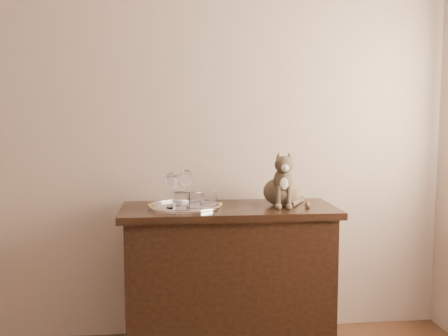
% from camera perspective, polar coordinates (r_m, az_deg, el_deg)
% --- Properties ---
extents(wall_back, '(4.00, 0.10, 2.70)m').
position_cam_1_polar(wall_back, '(3.06, -11.41, 5.69)').
color(wall_back, '#C0A490').
rests_on(wall_back, ground).
extents(sideboard, '(1.20, 0.50, 0.85)m').
position_cam_1_polar(sideboard, '(2.91, 0.54, -12.72)').
color(sideboard, black).
rests_on(sideboard, ground).
extents(tray, '(0.40, 0.40, 0.01)m').
position_cam_1_polar(tray, '(2.78, -4.45, -4.50)').
color(tray, white).
rests_on(tray, sideboard).
extents(wine_glass_a, '(0.07, 0.07, 0.19)m').
position_cam_1_polar(wine_glass_a, '(2.80, -5.96, -2.37)').
color(wine_glass_a, silver).
rests_on(wine_glass_a, tray).
extents(wine_glass_b, '(0.08, 0.08, 0.20)m').
position_cam_1_polar(wine_glass_b, '(2.84, -4.39, -2.17)').
color(wine_glass_b, white).
rests_on(wine_glass_b, tray).
extents(wine_glass_c, '(0.07, 0.07, 0.19)m').
position_cam_1_polar(wine_glass_c, '(2.74, -5.99, -2.58)').
color(wine_glass_c, white).
rests_on(wine_glass_c, tray).
extents(tumbler_a, '(0.08, 0.08, 0.09)m').
position_cam_1_polar(tumbler_a, '(2.71, -3.22, -3.71)').
color(tumbler_a, silver).
rests_on(tumbler_a, tray).
extents(tumbler_b, '(0.09, 0.09, 0.10)m').
position_cam_1_polar(tumbler_b, '(2.65, -4.95, -3.84)').
color(tumbler_b, silver).
rests_on(tumbler_b, tray).
extents(tumbler_c, '(0.08, 0.08, 0.09)m').
position_cam_1_polar(tumbler_c, '(2.78, -1.63, -3.48)').
color(tumbler_c, white).
rests_on(tumbler_c, tray).
extents(cat, '(0.34, 0.32, 0.31)m').
position_cam_1_polar(cat, '(2.85, 6.54, -1.14)').
color(cat, brown).
rests_on(cat, sideboard).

